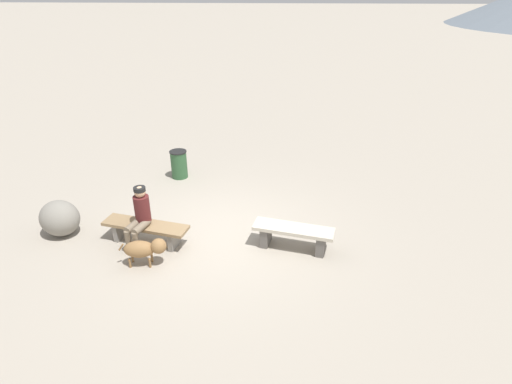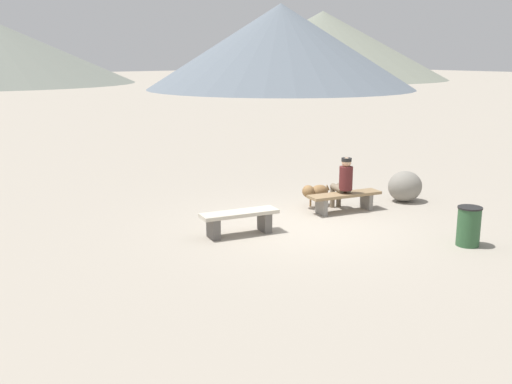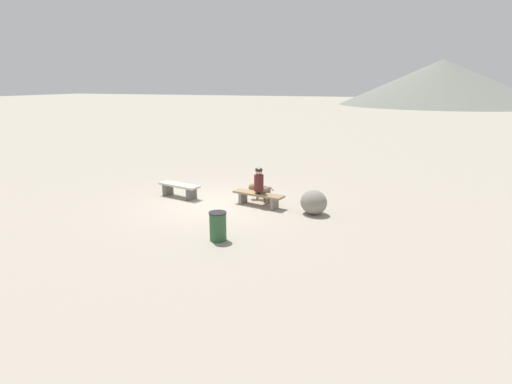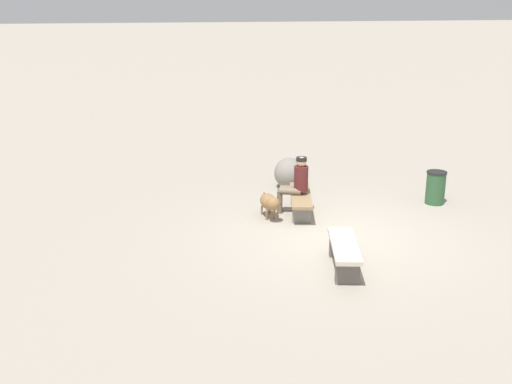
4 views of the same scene
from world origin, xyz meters
The scene contains 7 objects.
ground centered at (0.00, 0.00, -0.03)m, with size 210.00×210.00×0.06m, color #9E9384.
bench_left centered at (-1.47, 0.37, 0.32)m, with size 1.64×0.76×0.48m.
bench_right centered at (1.49, 0.37, 0.32)m, with size 1.81×0.79×0.43m.
seated_person centered at (1.53, 0.46, 0.71)m, with size 0.43×0.67×1.26m.
dog centered at (1.27, 1.10, 0.36)m, with size 0.89×0.37×0.56m.
trash_bin centered at (1.56, -2.81, 0.38)m, with size 0.45×0.45×0.75m.
boulder centered at (3.36, 0.17, 0.38)m, with size 0.84×0.74×0.75m, color gray.
Camera 1 is at (-1.21, 7.29, 4.75)m, focal length 29.11 mm.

